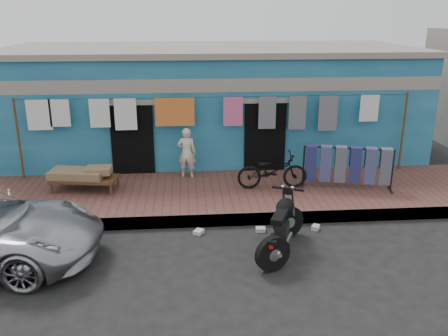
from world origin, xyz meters
TOP-DOWN VIEW (x-y plane):
  - ground at (0.00, 0.00)m, footprint 80.00×80.00m
  - sidewalk at (0.00, 3.00)m, footprint 28.00×3.00m
  - curb at (0.00, 1.55)m, footprint 28.00×0.10m
  - building at (-0.00, 6.99)m, footprint 12.20×5.20m
  - clothesline at (-0.40, 4.25)m, footprint 10.06×0.06m
  - seated_person at (-0.79, 4.07)m, footprint 0.52×0.39m
  - bicycle at (1.26, 3.07)m, footprint 1.68×0.60m
  - motorcycle at (0.94, 0.28)m, footprint 1.89×2.21m
  - charpoy at (-3.26, 3.30)m, footprint 1.87×1.28m
  - jeans_rack at (3.09, 2.97)m, footprint 2.43×1.52m
  - litter_a at (0.70, 1.20)m, footprint 0.21×0.17m
  - litter_b at (1.87, 1.20)m, footprint 0.21×0.23m
  - litter_c at (-0.59, 1.20)m, footprint 0.25×0.26m

SIDE VIEW (x-z plane):
  - ground at x=0.00m, z-range 0.00..0.00m
  - litter_c at x=-0.59m, z-range 0.00..0.08m
  - litter_a at x=0.70m, z-range 0.00..0.09m
  - litter_b at x=1.87m, z-range 0.00..0.09m
  - sidewalk at x=0.00m, z-range 0.00..0.25m
  - curb at x=0.00m, z-range 0.00..0.25m
  - charpoy at x=-3.26m, z-range 0.25..0.80m
  - motorcycle at x=0.94m, z-range 0.00..1.14m
  - jeans_rack at x=3.09m, z-range 0.25..1.31m
  - bicycle at x=1.26m, z-range 0.25..1.34m
  - seated_person at x=-0.79m, z-range 0.25..1.56m
  - building at x=0.00m, z-range 0.01..3.37m
  - clothesline at x=-0.40m, z-range 0.77..2.87m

